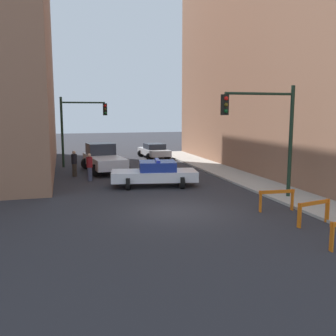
# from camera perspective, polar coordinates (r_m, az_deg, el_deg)

# --- Properties ---
(ground_plane) EXTENTS (120.00, 120.00, 0.00)m
(ground_plane) POSITION_cam_1_polar(r_m,az_deg,el_deg) (15.76, 1.04, -6.58)
(ground_plane) COLOR #2D2D33
(sidewalk_right) EXTENTS (2.40, 44.00, 0.12)m
(sidewalk_right) POSITION_cam_1_polar(r_m,az_deg,el_deg) (18.47, 19.85, -4.64)
(sidewalk_right) COLOR #B2ADA3
(sidewalk_right) RESTS_ON ground_plane
(building_right) EXTENTS (12.00, 28.00, 18.35)m
(building_right) POSITION_cam_1_polar(r_m,az_deg,el_deg) (29.19, 23.31, 17.87)
(building_right) COLOR #93664C
(building_right) RESTS_ON ground_plane
(traffic_light_near) EXTENTS (3.64, 0.35, 5.20)m
(traffic_light_near) POSITION_cam_1_polar(r_m,az_deg,el_deg) (17.83, 15.17, 6.38)
(traffic_light_near) COLOR black
(traffic_light_near) RESTS_ON sidewalk_right
(traffic_light_far) EXTENTS (3.44, 0.35, 5.20)m
(traffic_light_far) POSITION_cam_1_polar(r_m,az_deg,el_deg) (28.92, -13.70, 6.89)
(traffic_light_far) COLOR black
(traffic_light_far) RESTS_ON ground_plane
(police_car) EXTENTS (4.94, 2.85, 1.52)m
(police_car) POSITION_cam_1_polar(r_m,az_deg,el_deg) (20.80, -2.00, -0.83)
(police_car) COLOR white
(police_car) RESTS_ON ground_plane
(white_truck) EXTENTS (3.04, 5.60, 1.90)m
(white_truck) POSITION_cam_1_polar(r_m,az_deg,el_deg) (26.46, -9.83, 1.46)
(white_truck) COLOR silver
(white_truck) RESTS_ON ground_plane
(parked_car_near) EXTENTS (2.50, 4.43, 1.31)m
(parked_car_near) POSITION_cam_1_polar(r_m,az_deg,el_deg) (33.64, -2.15, 2.68)
(parked_car_near) COLOR silver
(parked_car_near) RESTS_ON ground_plane
(pedestrian_crossing) EXTENTS (0.51, 0.51, 1.66)m
(pedestrian_crossing) POSITION_cam_1_polar(r_m,az_deg,el_deg) (22.87, -11.86, 0.19)
(pedestrian_crossing) COLOR #474C66
(pedestrian_crossing) RESTS_ON ground_plane
(pedestrian_corner) EXTENTS (0.50, 0.50, 1.66)m
(pedestrian_corner) POSITION_cam_1_polar(r_m,az_deg,el_deg) (24.70, -14.10, 0.73)
(pedestrian_corner) COLOR #382D23
(pedestrian_corner) RESTS_ON ground_plane
(barrier_mid) EXTENTS (1.58, 0.46, 0.90)m
(barrier_mid) POSITION_cam_1_polar(r_m,az_deg,el_deg) (14.71, 21.35, -5.80)
(barrier_mid) COLOR orange
(barrier_mid) RESTS_ON ground_plane
(barrier_back) EXTENTS (1.60, 0.27, 0.90)m
(barrier_back) POSITION_cam_1_polar(r_m,az_deg,el_deg) (16.24, 16.23, -4.23)
(barrier_back) COLOR orange
(barrier_back) RESTS_ON ground_plane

